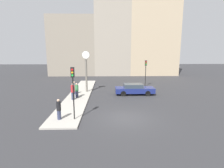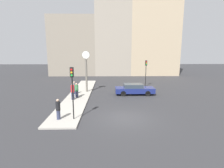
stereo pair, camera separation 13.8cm
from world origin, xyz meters
The scene contains 11 objects.
ground_plane centered at (0.00, 0.00, 0.00)m, with size 120.00×120.00×0.00m, color #2D2D30.
sidewalk_corner centered at (-4.86, 7.81, 0.06)m, with size 2.62×19.62×0.13m, color #A39E93.
building_row centered at (1.31, 26.52, 8.36)m, with size 28.31×5.00×19.31m.
sedan_car centered at (1.91, 7.76, 0.70)m, with size 4.78×1.73×1.36m.
traffic_light_near centered at (-4.03, -0.41, 3.01)m, with size 0.26×0.24×4.05m.
traffic_light_far centered at (4.26, 12.31, 2.86)m, with size 0.26×0.24×4.01m.
street_clock centered at (-4.14, 9.03, 2.96)m, with size 1.01×0.32×5.25m.
pedestrian_green_hoodie centered at (-4.94, 6.15, 0.94)m, with size 0.42×0.42×1.65m.
pedestrian_red_top centered at (-5.19, 5.21, 1.02)m, with size 0.39×0.39×1.80m.
pedestrian_grey_jacket centered at (-5.49, 7.71, 0.91)m, with size 0.36×0.36×1.58m.
pedestrian_black_jacket centered at (-5.19, -0.44, 0.94)m, with size 0.34×0.34×1.62m.
Camera 2 is at (-1.32, -13.35, 5.33)m, focal length 28.00 mm.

